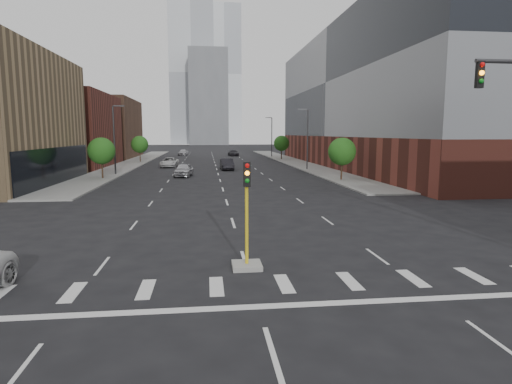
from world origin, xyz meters
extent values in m
cube|color=gray|center=(-15.00, 74.00, 0.07)|extent=(5.00, 92.00, 0.15)
cube|color=gray|center=(15.00, 74.00, 0.07)|extent=(5.00, 92.00, 0.15)
cube|color=brown|center=(-27.50, 66.00, 6.00)|extent=(20.00, 22.00, 12.00)
cube|color=brown|center=(-27.50, 92.00, 6.50)|extent=(20.00, 24.00, 13.00)
cube|color=brown|center=(29.50, 60.00, 2.50)|extent=(24.00, 70.00, 5.00)
cube|color=slate|center=(29.50, 60.00, 13.50)|extent=(24.00, 70.00, 17.00)
cube|color=#B2B7BC|center=(-8.00, 220.00, 35.00)|extent=(22.00, 22.00, 70.00)
cube|color=#B2B7BC|center=(10.00, 260.00, 40.00)|extent=(20.00, 20.00, 80.00)
cube|color=slate|center=(0.00, 200.00, 22.00)|extent=(18.00, 18.00, 44.00)
cube|color=#999993|center=(0.00, 9.00, 0.10)|extent=(1.20, 1.20, 0.20)
cylinder|color=gold|center=(0.00, 9.00, 1.80)|extent=(0.14, 0.14, 3.20)
cube|color=black|center=(0.00, 8.82, 3.90)|extent=(0.28, 0.18, 1.00)
sphere|color=red|center=(0.00, 8.72, 4.25)|extent=(0.18, 0.18, 0.18)
sphere|color=orange|center=(0.00, 8.72, 3.95)|extent=(0.18, 0.18, 0.18)
sphere|color=#0C7F19|center=(0.00, 8.72, 3.65)|extent=(0.18, 0.18, 0.18)
cube|color=black|center=(8.70, 7.50, 7.70)|extent=(0.28, 0.18, 1.00)
sphere|color=red|center=(8.70, 7.38, 8.05)|extent=(0.18, 0.18, 0.18)
sphere|color=orange|center=(8.70, 7.38, 7.75)|extent=(0.18, 0.18, 0.18)
sphere|color=#0C7F19|center=(8.70, 7.38, 7.45)|extent=(0.18, 0.18, 0.18)
cylinder|color=#2D2D30|center=(13.50, 55.00, 4.50)|extent=(0.20, 0.20, 9.00)
cube|color=#2D2D30|center=(12.70, 55.00, 9.00)|extent=(1.40, 0.22, 0.15)
cylinder|color=#2D2D30|center=(13.50, 90.00, 4.50)|extent=(0.20, 0.20, 9.00)
cube|color=#2D2D30|center=(12.70, 90.00, 9.00)|extent=(1.40, 0.22, 0.15)
cylinder|color=#2D2D30|center=(-13.50, 50.00, 4.50)|extent=(0.20, 0.20, 9.00)
cube|color=#2D2D30|center=(-12.70, 50.00, 9.00)|extent=(1.40, 0.22, 0.15)
cylinder|color=#382619|center=(-14.00, 45.00, 1.02)|extent=(0.20, 0.20, 1.75)
sphere|color=#244F15|center=(-14.00, 45.00, 3.40)|extent=(3.20, 3.20, 3.20)
cylinder|color=#382619|center=(-14.00, 75.00, 1.02)|extent=(0.20, 0.20, 1.75)
sphere|color=#244F15|center=(-14.00, 75.00, 3.40)|extent=(3.20, 3.20, 3.20)
cylinder|color=#382619|center=(14.00, 40.00, 1.02)|extent=(0.20, 0.20, 1.75)
sphere|color=#244F15|center=(14.00, 40.00, 3.40)|extent=(3.20, 3.20, 3.20)
cylinder|color=#382619|center=(14.00, 80.00, 1.02)|extent=(0.20, 0.20, 1.75)
sphere|color=#244F15|center=(14.00, 80.00, 3.40)|extent=(3.20, 3.20, 3.20)
imported|color=#AAAAAF|center=(-4.48, 47.23, 0.84)|extent=(2.57, 5.16, 1.69)
imported|color=black|center=(1.50, 56.62, 0.86)|extent=(2.05, 5.29, 1.72)
imported|color=silver|center=(-7.55, 62.95, 0.77)|extent=(2.98, 5.75, 1.55)
imported|color=black|center=(4.98, 95.92, 0.73)|extent=(2.60, 5.23, 1.46)
imported|color=#BAB9BE|center=(-7.21, 99.57, 0.79)|extent=(2.63, 4.86, 1.57)
camera|label=1|loc=(-1.60, -7.95, 5.52)|focal=30.00mm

